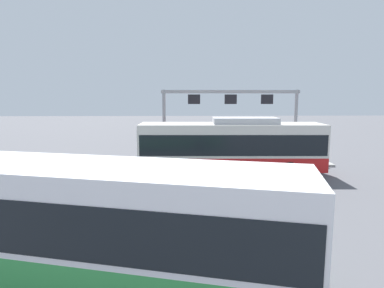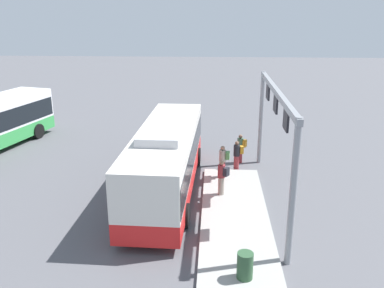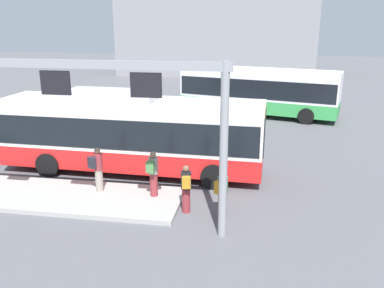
% 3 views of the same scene
% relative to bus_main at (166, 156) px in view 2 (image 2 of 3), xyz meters
% --- Properties ---
extents(ground_plane, '(120.00, 120.00, 0.00)m').
position_rel_bus_main_xyz_m(ground_plane, '(0.01, -0.00, -1.81)').
color(ground_plane, '#56565B').
extents(platform_curb, '(10.00, 2.80, 0.16)m').
position_rel_bus_main_xyz_m(platform_curb, '(-2.34, -3.14, -1.73)').
color(platform_curb, '#9E9E99').
rests_on(platform_curb, ground).
extents(bus_main, '(11.02, 2.93, 3.46)m').
position_rel_bus_main_xyz_m(bus_main, '(0.00, 0.00, 0.00)').
color(bus_main, red).
rests_on(bus_main, ground).
extents(person_boarding, '(0.48, 0.60, 1.67)m').
position_rel_bus_main_xyz_m(person_boarding, '(4.17, -3.73, -0.92)').
color(person_boarding, maroon).
rests_on(person_boarding, ground).
extents(person_waiting_near, '(0.38, 0.56, 1.67)m').
position_rel_bus_main_xyz_m(person_waiting_near, '(1.62, -2.69, -0.76)').
color(person_waiting_near, maroon).
rests_on(person_waiting_near, platform_curb).
extents(person_waiting_mid, '(0.41, 0.57, 1.67)m').
position_rel_bus_main_xyz_m(person_waiting_mid, '(2.95, -3.47, -0.92)').
color(person_waiting_mid, maroon).
rests_on(person_waiting_mid, ground).
extents(person_waiting_far, '(0.55, 0.60, 1.67)m').
position_rel_bus_main_xyz_m(person_waiting_far, '(-0.49, -2.60, -0.76)').
color(person_waiting_far, gray).
rests_on(person_waiting_far, platform_curb).
extents(platform_sign_gantry, '(10.27, 0.24, 5.20)m').
position_rel_bus_main_xyz_m(platform_sign_gantry, '(-0.65, -4.80, 1.99)').
color(platform_sign_gantry, gray).
rests_on(platform_sign_gantry, ground).
extents(trash_bin, '(0.52, 0.52, 0.90)m').
position_rel_bus_main_xyz_m(trash_bin, '(-6.70, -3.25, -1.20)').
color(trash_bin, '#2D5133').
rests_on(trash_bin, platform_curb).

